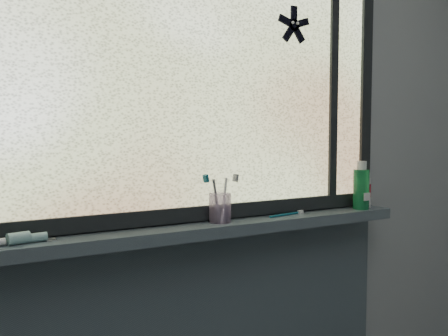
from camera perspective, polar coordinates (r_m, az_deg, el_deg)
wall_back at (r=1.71m, az=-3.55°, el=1.57°), size 3.00×0.01×2.50m
windowsill at (r=1.67m, az=-2.36°, el=-7.11°), size 1.62×0.14×0.04m
window_pane at (r=1.70m, az=-3.24°, el=11.01°), size 1.50×0.01×1.00m
frame_bottom at (r=1.71m, az=-3.12°, el=-5.19°), size 1.60×0.03×0.05m
frame_right at (r=2.16m, az=15.78°, el=9.40°), size 0.05×0.03×1.10m
frame_mullion at (r=2.04m, az=12.29°, el=9.79°), size 0.03×0.03×1.00m
starfish_sticker at (r=1.93m, az=7.98°, el=15.86°), size 0.15×0.02×0.15m
toothpaste_tube at (r=1.49m, az=-21.68°, el=-7.39°), size 0.19×0.07×0.03m
toothbrush_cup at (r=1.70m, az=-0.46°, el=-4.58°), size 0.10×0.10×0.10m
toothbrush_lying at (r=1.85m, az=6.91°, el=-5.25°), size 0.18×0.05×0.01m
mouthwash_bottle at (r=2.05m, az=15.42°, el=-1.90°), size 0.07×0.07×0.16m
cream_tube at (r=2.11m, az=15.89°, el=-2.31°), size 0.04×0.04×0.10m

